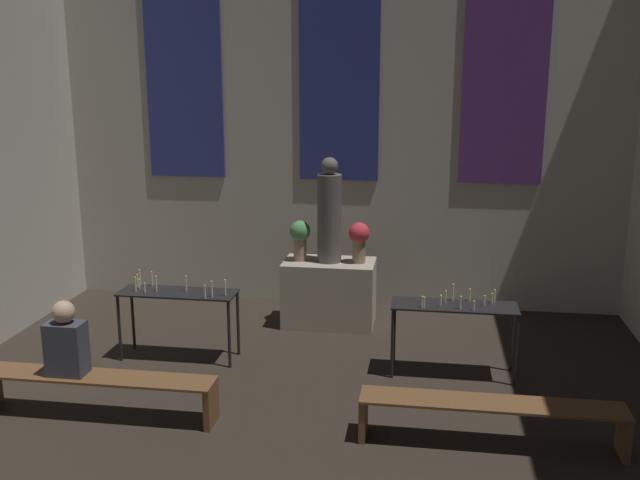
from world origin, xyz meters
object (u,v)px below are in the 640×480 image
candle_rack_left (178,300)px  pew_back_right (491,412)px  statue (329,214)px  person_seated (66,342)px  altar (329,293)px  pew_back_left (97,385)px  flower_vase_right (359,239)px  flower_vase_left (300,237)px  candle_rack_right (454,314)px

candle_rack_left → pew_back_right: 3.76m
statue → candle_rack_left: 2.24m
statue → person_seated: (-2.14, -2.90, -0.73)m
altar → statue: bearing=0.0°
candle_rack_left → person_seated: size_ratio=1.84×
altar → candle_rack_left: (-1.57, -1.39, 0.27)m
pew_back_right → person_seated: (-3.99, 0.00, 0.43)m
altar → pew_back_left: (-1.86, -2.90, -0.11)m
altar → flower_vase_right: 0.84m
altar → flower_vase_left: 0.84m
altar → pew_back_left: altar is taller
altar → candle_rack_left: 2.11m
flower_vase_right → candle_rack_right: bearing=-49.7°
flower_vase_left → person_seated: size_ratio=0.71×
candle_rack_left → pew_back_left: candle_rack_left is taller
pew_back_right → flower_vase_right: bearing=116.9°
flower_vase_left → candle_rack_left: flower_vase_left is taller
pew_back_left → altar: bearing=57.4°
altar → pew_back_right: (1.86, -2.90, -0.11)m
candle_rack_right → pew_back_right: bearing=-79.1°
flower_vase_left → pew_back_right: (2.24, -2.90, -0.86)m
pew_back_left → person_seated: bearing=180.0°
flower_vase_right → pew_back_left: flower_vase_right is taller
flower_vase_right → candle_rack_left: 2.44m
statue → pew_back_left: size_ratio=0.58×
altar → candle_rack_left: bearing=-138.5°
person_seated → statue: bearing=53.6°
altar → candle_rack_right: (1.56, -1.39, 0.27)m
flower_vase_right → candle_rack_right: (1.18, -1.39, -0.48)m
pew_back_left → pew_back_right: (3.71, 0.00, 0.00)m
pew_back_right → person_seated: 4.02m
statue → candle_rack_left: size_ratio=1.00×
flower_vase_left → person_seated: bearing=-121.1°
statue → flower_vase_right: bearing=0.0°
statue → flower_vase_left: 0.49m
statue → candle_rack_left: bearing=-138.5°
candle_rack_left → person_seated: 1.62m
pew_back_left → person_seated: 0.51m
statue → candle_rack_right: statue is taller
flower_vase_left → person_seated: flower_vase_left is taller
pew_back_right → flower_vase_left: bearing=127.7°
flower_vase_left → candle_rack_right: size_ratio=0.39×
statue → candle_rack_left: (-1.57, -1.39, -0.78)m
flower_vase_right → pew_back_right: (1.47, -2.90, -0.86)m
statue → pew_back_right: 3.64m
altar → pew_back_right: size_ratio=0.51×
statue → pew_back_left: (-1.86, -2.90, -1.17)m
pew_back_left → person_seated: person_seated is taller
flower_vase_left → pew_back_right: flower_vase_left is taller
altar → flower_vase_right: (0.39, 0.00, 0.75)m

